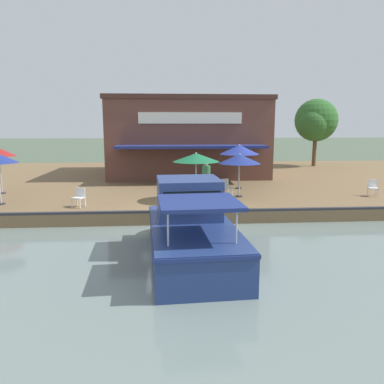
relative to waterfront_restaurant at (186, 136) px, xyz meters
The scene contains 13 objects.
ground_plane 13.53m from the waterfront_restaurant, ahead, with size 220.00×220.00×0.00m, color #4C5B47.
quay_deck 3.89m from the waterfront_restaurant, 30.80° to the right, with size 22.00×56.00×0.60m, color brown.
quay_edge_fender 13.29m from the waterfront_restaurant, ahead, with size 0.20×50.40×0.10m, color #2D2D33.
waterfront_restaurant is the anchor object (origin of this frame).
patio_umbrella_by_entrance 9.97m from the waterfront_restaurant, 12.24° to the left, with size 2.11×2.11×2.22m.
patio_umbrella_near_quay_edge 7.69m from the waterfront_restaurant, 19.64° to the left, with size 2.26×2.26×2.55m.
patio_umbrella_mid_patio_left 10.60m from the waterfront_restaurant, ahead, with size 2.22×2.22×2.34m.
cafe_chair_facing_river 12.99m from the waterfront_restaurant, 25.43° to the right, with size 0.57×0.57×0.85m.
cafe_chair_far_corner_seat 13.67m from the waterfront_restaurant, 42.02° to the left, with size 0.55×0.55×0.85m.
cafe_chair_beside_entrance 9.62m from the waterfront_restaurant, ahead, with size 0.57×0.57×0.85m.
person_at_quay_edge 8.16m from the waterfront_restaurant, ahead, with size 0.46×0.46×1.63m.
motorboat_mid_row 16.76m from the waterfront_restaurant, ahead, with size 6.80×2.84×2.43m.
tree_upstream_bank 12.29m from the waterfront_restaurant, 109.50° to the left, with size 3.89×3.70×5.89m.
Camera 1 is at (15.21, -0.44, 4.21)m, focal length 35.00 mm.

